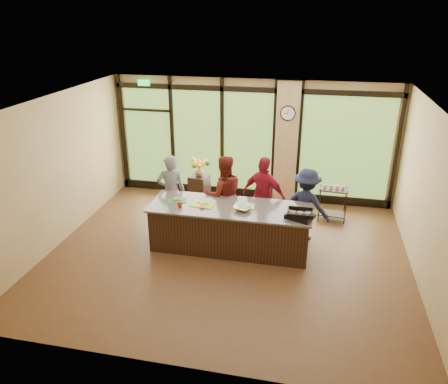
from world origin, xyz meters
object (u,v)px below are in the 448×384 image
at_px(cook_left, 171,192).
at_px(bar_cart, 333,199).
at_px(island_base, 230,228).
at_px(cook_right, 306,205).
at_px(roasting_pan, 300,216).
at_px(flower_stand, 199,192).

relative_size(cook_left, bar_cart, 1.94).
relative_size(island_base, cook_right, 1.99).
relative_size(island_base, roasting_pan, 6.49).
bearing_deg(bar_cart, flower_stand, -175.44).
bearing_deg(cook_left, bar_cart, 175.06).
relative_size(island_base, cook_left, 1.86).
relative_size(roasting_pan, bar_cart, 0.55).
height_order(cook_right, flower_stand, cook_right).
distance_m(island_base, bar_cart, 2.66).
xyz_separation_m(roasting_pan, bar_cart, (0.67, 1.96, -0.45)).
bearing_deg(island_base, cook_left, 155.13).
distance_m(cook_left, roasting_pan, 2.95).
xyz_separation_m(cook_right, flower_stand, (-2.56, 1.01, -0.36)).
xyz_separation_m(cook_left, flower_stand, (0.34, 1.05, -0.41)).
distance_m(cook_right, bar_cart, 1.19).
bearing_deg(bar_cart, cook_right, -115.05).
bearing_deg(roasting_pan, cook_right, 107.21).
relative_size(roasting_pan, flower_stand, 0.57).
xyz_separation_m(cook_right, bar_cart, (0.58, 1.01, -0.26)).
height_order(island_base, roasting_pan, roasting_pan).
bearing_deg(cook_left, roasting_pan, 140.39).
distance_m(roasting_pan, flower_stand, 3.19).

